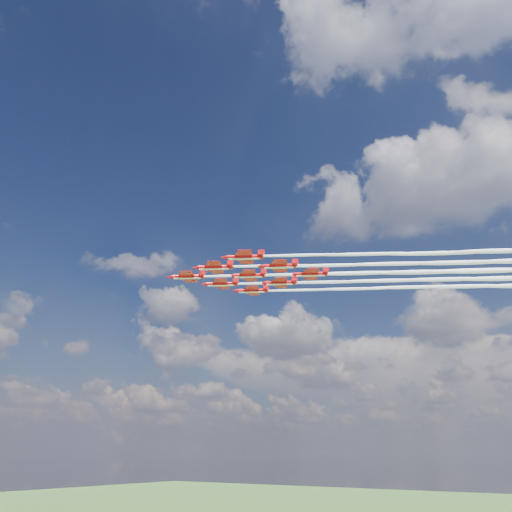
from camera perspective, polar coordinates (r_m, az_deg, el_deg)
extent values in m
cylinder|color=red|center=(149.72, -7.86, -2.35)|extent=(8.20, 5.48, 1.21)
cone|color=red|center=(150.89, -9.91, -2.38)|extent=(2.51, 2.15, 1.21)
cone|color=red|center=(148.80, -5.91, -2.32)|extent=(1.98, 1.78, 1.10)
ellipsoid|color=black|center=(150.32, -8.68, -2.19)|extent=(2.48, 2.02, 0.79)
cube|color=red|center=(149.60, -7.66, -2.37)|extent=(8.13, 10.50, 0.15)
cube|color=red|center=(148.93, -6.21, -2.33)|extent=(3.32, 4.19, 0.13)
cube|color=red|center=(149.22, -6.11, -1.97)|extent=(1.60, 1.02, 1.98)
cube|color=white|center=(149.54, -7.88, -2.55)|extent=(7.61, 5.01, 0.13)
cylinder|color=red|center=(141.29, -4.80, -1.30)|extent=(8.20, 5.48, 1.21)
cone|color=red|center=(142.17, -7.00, -1.34)|extent=(2.51, 2.15, 1.21)
cone|color=red|center=(140.65, -2.72, -1.26)|extent=(1.98, 1.78, 1.10)
ellipsoid|color=black|center=(141.79, -5.68, -1.13)|extent=(2.48, 2.02, 0.79)
cube|color=red|center=(141.19, -4.58, -1.32)|extent=(8.13, 10.50, 0.15)
cube|color=red|center=(140.73, -3.03, -1.26)|extent=(3.32, 4.19, 0.13)
cube|color=red|center=(141.05, -2.94, -0.89)|extent=(1.60, 1.02, 1.98)
cube|color=white|center=(141.10, -4.81, -1.51)|extent=(7.61, 5.01, 0.13)
cylinder|color=red|center=(155.18, -4.03, -3.20)|extent=(8.20, 5.48, 1.21)
cone|color=red|center=(155.99, -6.04, -3.23)|extent=(2.51, 2.15, 1.21)
cone|color=red|center=(154.60, -2.13, -3.17)|extent=(1.98, 1.78, 1.10)
ellipsoid|color=black|center=(155.64, -4.83, -3.04)|extent=(2.48, 2.02, 0.79)
cube|color=red|center=(155.09, -3.83, -3.22)|extent=(8.13, 10.50, 0.15)
cube|color=red|center=(154.68, -2.42, -3.17)|extent=(3.32, 4.19, 0.13)
cube|color=red|center=(154.97, -2.33, -2.83)|extent=(1.60, 1.02, 1.98)
cube|color=white|center=(155.01, -4.04, -3.39)|extent=(7.61, 5.01, 0.13)
cylinder|color=red|center=(133.37, -1.37, -0.11)|extent=(8.20, 5.48, 1.21)
cone|color=red|center=(133.93, -3.71, -0.17)|extent=(2.51, 2.15, 1.21)
cone|color=red|center=(133.04, 0.85, -0.06)|extent=(1.98, 1.78, 1.10)
ellipsoid|color=black|center=(133.74, -2.31, 0.06)|extent=(2.48, 2.02, 0.79)
cube|color=red|center=(133.30, -1.14, -0.13)|extent=(8.13, 10.50, 0.15)
cube|color=red|center=(133.08, 0.52, -0.07)|extent=(3.32, 4.19, 0.13)
cube|color=red|center=(133.43, 0.61, 0.33)|extent=(1.60, 1.02, 1.98)
cube|color=white|center=(133.17, -1.37, -0.33)|extent=(7.61, 5.01, 0.13)
cylinder|color=red|center=(147.25, -0.88, -2.23)|extent=(8.20, 5.48, 1.21)
cone|color=red|center=(147.76, -3.01, -2.27)|extent=(2.51, 2.15, 1.21)
cone|color=red|center=(146.96, 1.13, -2.19)|extent=(1.98, 1.78, 1.10)
ellipsoid|color=black|center=(147.60, -1.73, -2.06)|extent=(2.48, 2.02, 0.79)
cube|color=red|center=(147.20, -0.67, -2.24)|extent=(8.13, 10.50, 0.15)
cube|color=red|center=(146.99, 0.83, -2.19)|extent=(3.32, 4.19, 0.13)
cube|color=red|center=(147.32, 0.91, -1.83)|extent=(1.60, 1.02, 1.98)
cube|color=white|center=(147.07, -0.88, -2.43)|extent=(7.61, 5.01, 0.13)
cylinder|color=red|center=(161.32, -0.47, -3.98)|extent=(8.20, 5.48, 1.21)
cone|color=red|center=(161.78, -2.42, -4.01)|extent=(2.51, 2.15, 1.21)
cone|color=red|center=(161.05, 1.36, -3.94)|extent=(1.98, 1.78, 1.10)
ellipsoid|color=black|center=(161.63, -1.25, -3.82)|extent=(2.48, 2.02, 0.79)
cube|color=red|center=(161.27, -0.28, -3.99)|extent=(8.13, 10.50, 0.15)
cube|color=red|center=(161.08, 1.09, -3.95)|extent=(3.32, 4.19, 0.13)
cube|color=red|center=(161.37, 1.16, -3.61)|extent=(1.60, 1.02, 1.98)
cube|color=white|center=(161.15, -0.47, -4.16)|extent=(7.61, 5.01, 0.13)
cylinder|color=red|center=(139.87, 2.62, -1.14)|extent=(8.20, 5.48, 1.21)
cone|color=red|center=(140.05, 0.37, -1.19)|extent=(2.51, 2.15, 1.21)
cone|color=red|center=(139.90, 4.73, -1.09)|extent=(1.98, 1.78, 1.10)
ellipsoid|color=black|center=(140.09, 1.71, -0.97)|extent=(2.48, 2.02, 0.79)
cube|color=red|center=(139.84, 2.84, -1.16)|extent=(8.13, 10.50, 0.15)
cube|color=red|center=(139.88, 4.42, -1.10)|extent=(3.32, 4.19, 0.13)
cube|color=red|center=(140.23, 4.49, -0.72)|extent=(1.60, 1.02, 1.98)
cube|color=white|center=(139.68, 2.62, -1.35)|extent=(7.61, 5.01, 0.13)
cylinder|color=red|center=(153.89, 2.73, -3.07)|extent=(8.20, 5.48, 1.21)
cone|color=red|center=(154.05, 0.68, -3.11)|extent=(2.51, 2.15, 1.21)
cone|color=red|center=(153.92, 4.65, -3.03)|extent=(1.98, 1.78, 1.10)
ellipsoid|color=black|center=(154.09, 1.91, -2.91)|extent=(2.48, 2.02, 0.79)
cube|color=red|center=(153.87, 2.93, -3.09)|extent=(8.13, 10.50, 0.15)
cube|color=red|center=(153.90, 4.36, -3.03)|extent=(3.32, 4.19, 0.13)
cube|color=red|center=(154.22, 4.44, -2.68)|extent=(1.60, 1.02, 1.98)
cube|color=white|center=(153.72, 2.73, -3.27)|extent=(7.61, 5.01, 0.13)
cylinder|color=red|center=(147.03, 6.23, -2.07)|extent=(8.20, 5.48, 1.21)
cone|color=red|center=(146.86, 4.09, -2.12)|extent=(2.51, 2.15, 1.21)
cone|color=red|center=(147.38, 8.24, -2.02)|extent=(1.98, 1.78, 1.10)
ellipsoid|color=black|center=(147.10, 5.37, -1.91)|extent=(2.48, 2.02, 0.79)
cube|color=red|center=(147.04, 6.45, -2.08)|extent=(8.13, 10.50, 0.15)
cube|color=red|center=(147.31, 7.94, -2.02)|extent=(3.32, 4.19, 0.13)
cube|color=red|center=(147.66, 8.01, -1.66)|extent=(1.60, 1.02, 1.98)
cube|color=white|center=(146.85, 6.24, -2.27)|extent=(7.61, 5.01, 0.13)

